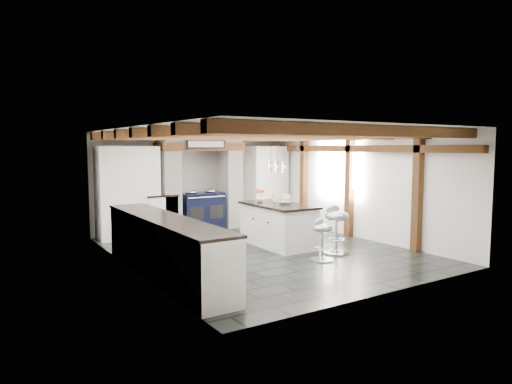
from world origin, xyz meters
TOP-DOWN VIEW (x-y plane):
  - ground at (0.00, 0.00)m, footprint 6.00×6.00m
  - room_shell at (-0.61, 1.42)m, footprint 6.00×6.03m
  - range_cooker at (0.00, 2.68)m, footprint 1.00×0.63m
  - kitchen_island at (0.54, 0.27)m, footprint 0.93×1.73m
  - bar_stool_near at (1.05, -0.89)m, footprint 0.49×0.49m
  - bar_stool_far at (0.47, -1.15)m, footprint 0.46×0.46m

SIDE VIEW (x-z plane):
  - ground at x=0.00m, z-range 0.00..0.00m
  - kitchen_island at x=0.54m, z-range -0.13..1.00m
  - bar_stool_far at x=0.47m, z-range 0.09..0.83m
  - range_cooker at x=0.00m, z-range -0.03..0.96m
  - bar_stool_near at x=1.05m, z-range 0.11..1.02m
  - room_shell at x=-0.61m, z-range -1.93..4.07m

